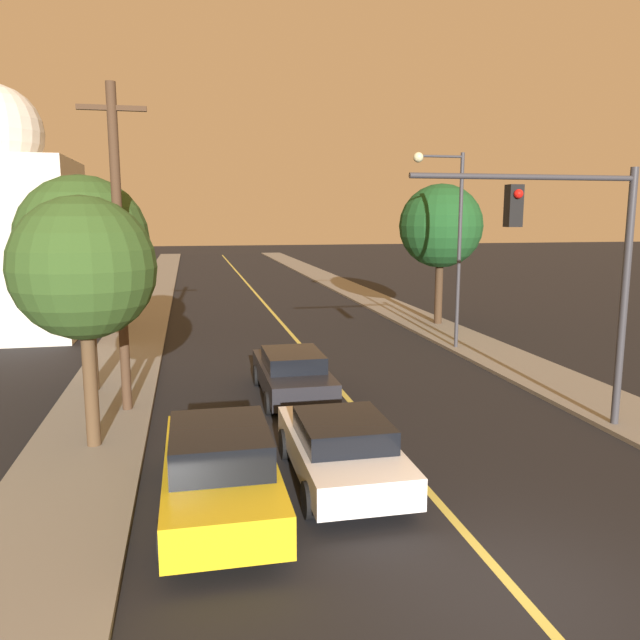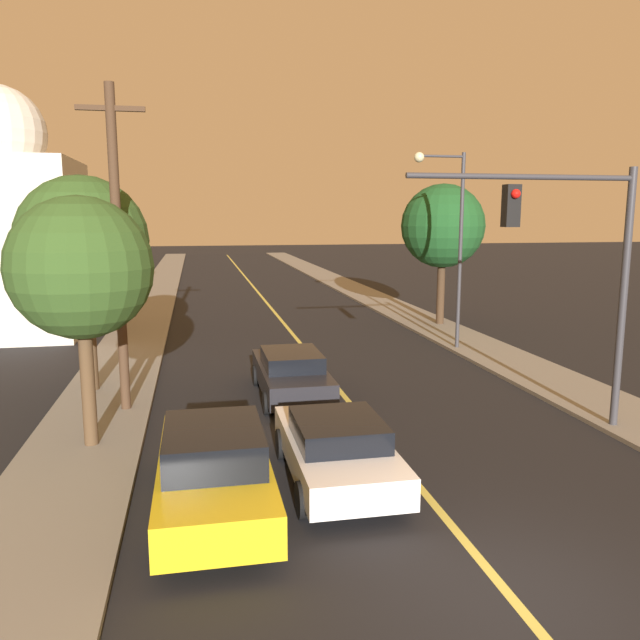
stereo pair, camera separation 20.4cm
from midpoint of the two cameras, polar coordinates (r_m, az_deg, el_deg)
ground_plane at (r=9.43m, az=17.58°, el=-22.93°), size 200.00×200.00×0.00m
road_surface at (r=43.38m, az=-5.84°, el=2.87°), size 10.44×80.00×0.01m
sidewalk_left at (r=43.25m, az=-14.41°, el=2.68°), size 2.50×80.00×0.12m
sidewalk_right at (r=44.44m, az=2.51°, el=3.14°), size 2.50×80.00×0.12m
car_near_lane_front at (r=11.97m, az=2.02°, el=-11.57°), size 1.92×4.24×1.30m
car_near_lane_second at (r=17.30m, az=-2.32°, el=-4.86°), size 1.85×4.56×1.33m
car_outer_lane_front at (r=10.98m, az=-9.13°, el=-13.17°), size 1.96×4.78×1.54m
traffic_signal_mast at (r=15.06m, az=22.73°, el=5.76°), size 5.36×0.42×5.94m
streetlamp_right at (r=23.32m, az=12.02°, el=8.57°), size 1.93×0.36×7.10m
utility_pole_left at (r=16.14m, az=-17.67°, el=6.52°), size 1.60×0.24×7.98m
tree_left_near at (r=13.76m, az=-20.65°, el=4.41°), size 2.96×2.96×5.29m
tree_left_far at (r=18.31m, az=-20.58°, el=6.71°), size 3.55×3.55×5.97m
tree_right_near at (r=28.65m, az=11.37°, el=8.39°), size 3.72×3.72×6.28m
domed_building_left at (r=29.10m, az=-26.60°, el=7.48°), size 5.82×5.82×10.18m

